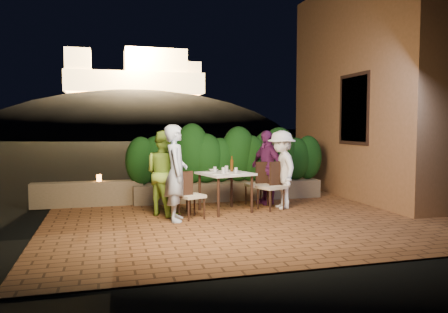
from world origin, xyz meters
name	(u,v)px	position (x,y,z in m)	size (l,w,h in m)	color
ground	(255,223)	(0.00, 0.00, -0.02)	(400.00, 400.00, 0.00)	black
terrace_floor	(246,220)	(0.00, 0.50, -0.07)	(7.00, 6.00, 0.15)	brown
building_wall	(373,89)	(3.60, 2.00, 2.50)	(1.60, 5.00, 5.00)	#93613A
window_pane	(355,109)	(2.82, 1.50, 2.00)	(0.08, 1.00, 1.40)	black
window_frame	(355,109)	(2.81, 1.50, 2.00)	(0.06, 1.15, 1.55)	black
planter	(229,191)	(0.20, 2.30, 0.20)	(4.20, 0.55, 0.40)	#75644A
hedge	(229,157)	(0.20, 2.30, 0.95)	(4.00, 0.70, 1.10)	#113910
parapet	(88,194)	(-2.80, 2.30, 0.25)	(2.20, 0.30, 0.50)	#75644A
hill	(136,163)	(2.00, 60.00, -4.00)	(52.00, 40.00, 22.00)	black
fortress	(135,66)	(2.00, 60.00, 10.50)	(26.00, 8.00, 8.00)	#FFCC7A
dining_table	(225,192)	(-0.24, 1.01, 0.38)	(0.88, 0.88, 0.75)	white
plate_nw	(217,174)	(-0.46, 0.75, 0.76)	(0.23, 0.23, 0.01)	white
plate_sw	(207,172)	(-0.57, 1.12, 0.76)	(0.23, 0.23, 0.01)	white
plate_ne	(243,172)	(0.08, 0.88, 0.76)	(0.21, 0.21, 0.01)	white
plate_se	(233,171)	(-0.01, 1.28, 0.76)	(0.20, 0.20, 0.01)	white
plate_centre	(228,172)	(-0.21, 0.98, 0.76)	(0.24, 0.24, 0.01)	white
plate_front	(236,174)	(-0.13, 0.71, 0.76)	(0.23, 0.23, 0.01)	white
glass_nw	(223,170)	(-0.32, 0.86, 0.81)	(0.07, 0.07, 0.11)	silver
glass_sw	(215,169)	(-0.42, 1.13, 0.80)	(0.06, 0.06, 0.11)	silver
glass_ne	(236,170)	(-0.05, 0.94, 0.80)	(0.06, 0.06, 0.10)	silver
glass_se	(227,169)	(-0.17, 1.19, 0.81)	(0.07, 0.07, 0.11)	silver
beer_bottle	(232,164)	(-0.08, 1.13, 0.90)	(0.06, 0.06, 0.31)	#522E0D
bowl	(214,170)	(-0.40, 1.30, 0.77)	(0.16, 0.16, 0.04)	white
chair_left_front	(192,195)	(-0.99, 0.55, 0.42)	(0.39, 0.39, 0.85)	black
chair_left_back	(178,187)	(-1.15, 1.04, 0.51)	(0.47, 0.47, 1.02)	black
chair_right_front	(271,186)	(0.67, 0.96, 0.47)	(0.43, 0.43, 0.94)	black
chair_right_back	(257,184)	(0.55, 1.46, 0.45)	(0.42, 0.42, 0.90)	black
diner_blue	(176,173)	(-1.28, 0.45, 0.83)	(0.60, 0.40, 1.66)	#B0C4E2
diner_green	(164,173)	(-1.42, 0.99, 0.77)	(0.75, 0.59, 1.55)	#99CC3F
diner_white	(281,170)	(0.93, 1.05, 0.77)	(1.00, 0.57, 1.55)	white
diner_purple	(266,167)	(0.82, 1.60, 0.77)	(0.91, 0.38, 1.54)	#6C2466
parapet_lamp	(99,178)	(-2.58, 2.30, 0.57)	(0.10, 0.10, 0.14)	orange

